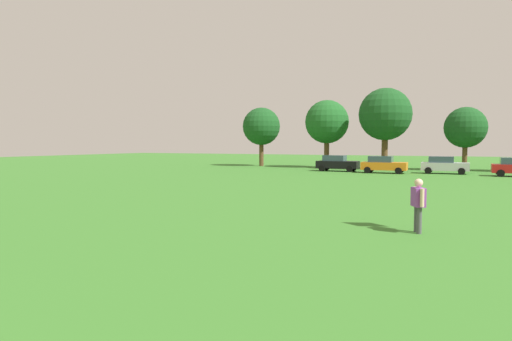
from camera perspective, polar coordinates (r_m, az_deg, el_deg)
ground_plane at (r=32.22m, az=7.90°, el=-1.79°), size 160.00×160.00×0.00m
adult_bystander at (r=15.62m, az=19.91°, el=-3.64°), size 0.53×0.79×1.79m
parked_car_black_0 at (r=48.00m, az=10.24°, el=0.94°), size 4.30×2.02×1.68m
parked_car_orange_1 at (r=45.91m, az=15.86°, el=0.75°), size 4.30×2.02×1.68m
parked_car_silver_2 at (r=46.97m, az=22.78°, el=0.67°), size 4.30×2.02×1.68m
tree_far_left at (r=58.25m, az=0.69°, el=5.60°), size 4.84×4.84×7.55m
tree_left at (r=54.96m, az=8.99°, el=6.10°), size 5.22×5.22×8.13m
tree_center_left at (r=52.52m, az=16.09°, el=6.85°), size 5.84×5.84×9.11m
tree_center_right at (r=53.25m, az=25.06°, el=4.95°), size 4.38×4.38×6.83m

